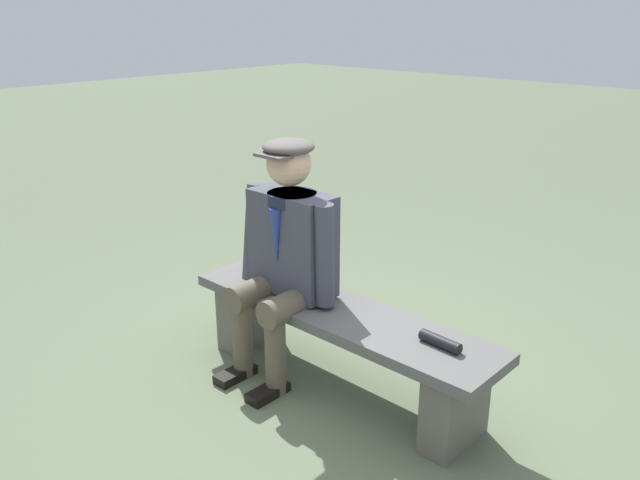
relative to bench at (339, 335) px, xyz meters
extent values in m
plane|color=#5C694E|center=(0.00, 0.00, -0.31)|extent=(30.00, 30.00, 0.00)
cube|color=#575655|center=(0.00, 0.00, 0.12)|extent=(1.80, 0.43, 0.06)
cube|color=#5F5B50|center=(-0.71, 0.00, -0.11)|extent=(0.16, 0.37, 0.39)
cube|color=#5F5B50|center=(0.71, 0.00, -0.11)|extent=(0.16, 0.37, 0.39)
cube|color=#40414F|center=(0.33, 0.00, 0.43)|extent=(0.47, 0.22, 0.55)
cylinder|color=#1E2338|center=(0.33, 0.00, 0.68)|extent=(0.26, 0.26, 0.06)
cone|color=navy|center=(0.33, 0.12, 0.50)|extent=(0.07, 0.07, 0.30)
sphere|color=#DBAD8C|center=(0.33, 0.02, 0.86)|extent=(0.23, 0.23, 0.23)
ellipsoid|color=#534E4C|center=(0.33, 0.02, 0.95)|extent=(0.27, 0.27, 0.08)
cube|color=#534E4C|center=(0.33, 0.12, 0.92)|extent=(0.19, 0.10, 0.02)
cylinder|color=brown|center=(0.20, 0.13, 0.16)|extent=(0.15, 0.39, 0.15)
cylinder|color=brown|center=(0.20, 0.27, -0.08)|extent=(0.11, 0.11, 0.46)
cube|color=black|center=(0.20, 0.33, -0.28)|extent=(0.10, 0.24, 0.05)
cylinder|color=#40414F|center=(0.06, 0.04, 0.44)|extent=(0.10, 0.12, 0.54)
cylinder|color=brown|center=(0.46, 0.13, 0.16)|extent=(0.15, 0.39, 0.15)
cylinder|color=brown|center=(0.46, 0.27, -0.08)|extent=(0.11, 0.11, 0.46)
cube|color=black|center=(0.46, 0.33, -0.28)|extent=(0.10, 0.24, 0.05)
cylinder|color=#40414F|center=(0.60, 0.04, 0.44)|extent=(0.11, 0.18, 0.55)
cylinder|color=black|center=(-0.60, -0.02, 0.17)|extent=(0.21, 0.07, 0.05)
camera|label=1|loc=(-1.99, 2.30, 1.62)|focal=36.58mm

